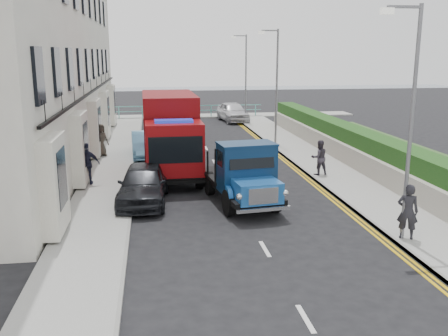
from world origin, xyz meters
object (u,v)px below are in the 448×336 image
at_px(lamp_mid, 275,81).
at_px(lamp_far, 244,74).
at_px(parked_car_front, 143,184).
at_px(pedestrian_east_near, 408,211).
at_px(red_lorry, 170,132).
at_px(bedford_lorry, 245,178).
at_px(lamp_near, 408,112).

xyz_separation_m(lamp_mid, lamp_far, (0.00, 10.00, 0.00)).
height_order(lamp_mid, parked_car_front, lamp_mid).
relative_size(lamp_far, parked_car_front, 1.58).
xyz_separation_m(parked_car_front, pedestrian_east_near, (8.00, -5.29, 0.22)).
bearing_deg(red_lorry, pedestrian_east_near, -56.78).
height_order(bedford_lorry, pedestrian_east_near, bedford_lorry).
bearing_deg(parked_car_front, lamp_near, -29.06).
distance_m(lamp_far, red_lorry, 17.51).
height_order(lamp_far, bedford_lorry, lamp_far).
xyz_separation_m(bedford_lorry, pedestrian_east_near, (4.23, -4.20, -0.14)).
height_order(lamp_near, red_lorry, lamp_near).
bearing_deg(lamp_far, red_lorry, -112.05).
bearing_deg(lamp_near, pedestrian_east_near, -11.64).
xyz_separation_m(lamp_far, parked_car_front, (-7.78, -20.75, -3.24)).
height_order(lamp_mid, red_lorry, lamp_mid).
bearing_deg(lamp_far, bedford_lorry, -100.40).
distance_m(red_lorry, pedestrian_east_near, 12.05).
xyz_separation_m(lamp_far, bedford_lorry, (-4.01, -21.85, -2.88)).
height_order(lamp_near, parked_car_front, lamp_near).
xyz_separation_m(lamp_mid, pedestrian_east_near, (0.22, -16.05, -3.02)).
xyz_separation_m(lamp_mid, red_lorry, (-6.53, -6.12, -2.01)).
bearing_deg(lamp_near, red_lorry, 123.48).
xyz_separation_m(bedford_lorry, parked_car_front, (-3.77, 1.09, -0.36)).
xyz_separation_m(lamp_near, lamp_mid, (0.00, 16.00, 0.00)).
relative_size(lamp_near, pedestrian_east_near, 4.09).
height_order(lamp_mid, pedestrian_east_near, lamp_mid).
height_order(lamp_near, pedestrian_east_near, lamp_near).
relative_size(lamp_near, red_lorry, 0.97).
distance_m(parked_car_front, pedestrian_east_near, 9.59).
relative_size(parked_car_front, pedestrian_east_near, 2.59).
bearing_deg(lamp_mid, red_lorry, -136.84).
bearing_deg(lamp_mid, parked_car_front, -125.88).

